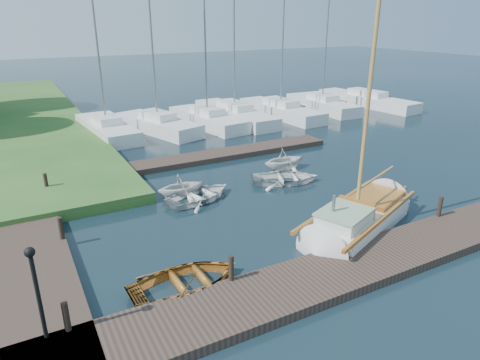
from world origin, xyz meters
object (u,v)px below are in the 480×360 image
mooring_post_2 (350,233)px  marina_boat_5 (322,103)px  dinghy (186,278)px  tender_d (285,158)px  marina_boat_4 (280,109)px  mooring_post_1 (231,268)px  mooring_post_5 (46,182)px  tender_b (181,184)px  mooring_post_3 (440,206)px  sailboat (360,219)px  marina_boat_1 (158,123)px  marina_boat_2 (207,118)px  marina_boat_3 (234,113)px  tender_a (199,193)px  tender_c (285,176)px  mooring_post_4 (61,228)px  marina_boat_7 (367,99)px  marina_boat_0 (107,127)px  lamp_post (35,281)px  mooring_post_0 (66,316)px

mooring_post_2 → marina_boat_5: bearing=53.6°
dinghy → tender_d: 11.25m
marina_boat_4 → marina_boat_5: 4.51m
mooring_post_1 → dinghy: bearing=150.1°
mooring_post_5 → tender_b: size_ratio=0.37×
tender_b → marina_boat_5: size_ratio=0.19×
mooring_post_3 → sailboat: 3.18m
marina_boat_1 → marina_boat_2: marina_boat_1 is taller
tender_b → tender_d: 6.11m
marina_boat_2 → mooring_post_2: bearing=162.6°
marina_boat_4 → marina_boat_2: bearing=87.2°
mooring_post_1 → marina_boat_3: bearing=62.0°
tender_a → marina_boat_3: 15.62m
mooring_post_3 → mooring_post_1: bearing=180.0°
mooring_post_1 → tender_b: tender_b is taller
marina_boat_1 → marina_boat_2: bearing=-108.9°
dinghy → marina_boat_5: 27.26m
marina_boat_4 → mooring_post_2: bearing=149.0°
mooring_post_5 → tender_c: (10.26, -3.55, -0.37)m
mooring_post_4 → tender_b: (5.26, 2.25, -0.13)m
mooring_post_3 → marina_boat_7: bearing=52.5°
mooring_post_4 → tender_d: tender_d is taller
tender_d → marina_boat_0: 13.19m
mooring_post_1 → marina_boat_1: size_ratio=0.07×
tender_c → marina_boat_1: 12.68m
tender_a → marina_boat_7: (21.80, 12.51, 0.24)m
marina_boat_7 → mooring_post_1: bearing=123.5°
mooring_post_2 → dinghy: 5.71m
mooring_post_3 → tender_d: bearing=101.8°
mooring_post_2 → mooring_post_5: same height
mooring_post_5 → marina_boat_1: bearing=48.1°
marina_boat_2 → marina_boat_7: size_ratio=0.87×
lamp_post → mooring_post_5: bearing=84.3°
mooring_post_0 → lamp_post: (-0.50, 0.00, 1.17)m
mooring_post_4 → marina_boat_0: 15.18m
mooring_post_5 → tender_c: 10.86m
marina_boat_5 → mooring_post_1: bearing=138.1°
mooring_post_5 → tender_d: tender_d is taller
marina_boat_3 → marina_boat_1: bearing=93.3°
marina_boat_1 → marina_boat_4: marina_boat_1 is taller
mooring_post_5 → marina_boat_1: marina_boat_1 is taller
lamp_post → marina_boat_4: 27.03m
tender_b → mooring_post_4: bearing=113.1°
mooring_post_5 → marina_boat_2: (11.77, 8.82, -0.13)m
mooring_post_2 → lamp_post: 9.57m
mooring_post_1 → lamp_post: (-5.00, 0.00, 1.17)m
tender_a → tender_c: (4.46, -0.05, 0.01)m
marina_boat_0 → dinghy: bearing=169.4°
marina_boat_4 → marina_boat_3: bearing=77.4°
tender_c → tender_d: tender_d is taller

